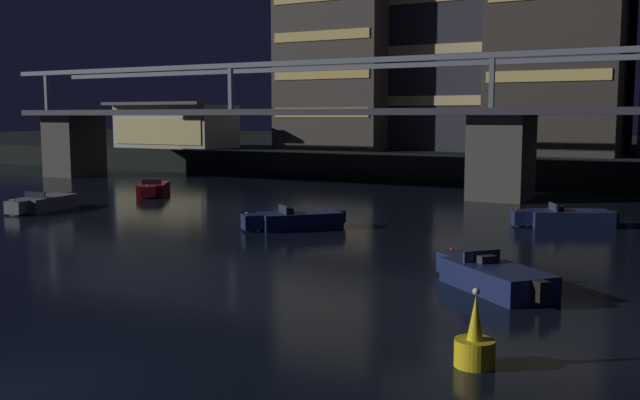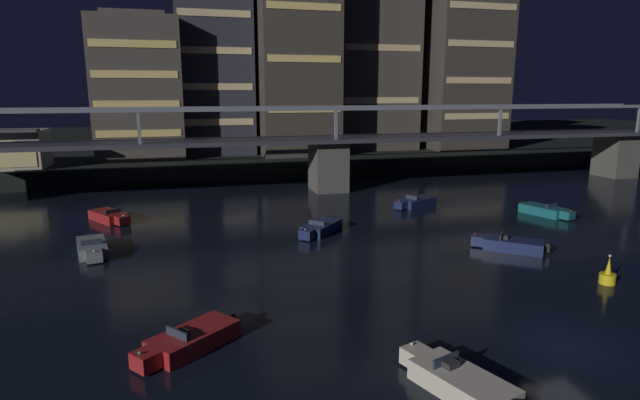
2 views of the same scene
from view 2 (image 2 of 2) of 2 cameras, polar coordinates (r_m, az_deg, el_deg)
ground_plane at (r=25.88m, az=25.33°, el=-14.31°), size 400.00×400.00×0.00m
far_riverbank at (r=105.05m, az=-6.29°, el=6.37°), size 240.00×80.00×2.20m
river_bridge at (r=57.95m, az=0.93°, el=5.38°), size 84.55×6.40×9.38m
tower_west_low at (r=73.76m, az=-19.32°, el=11.53°), size 11.07×9.45×18.69m
tower_west_tall at (r=78.82m, az=-11.65°, el=13.90°), size 10.32×12.68×24.16m
tower_central at (r=76.76m, az=-2.94°, el=17.51°), size 10.65×13.78×33.05m
tower_east_tall at (r=84.23m, az=5.51°, el=18.71°), size 12.69×11.68×38.16m
tower_east_low at (r=86.08m, az=15.39°, el=14.35°), size 11.60×10.51×26.60m
speedboat_near_center at (r=38.82m, az=20.23°, el=-4.62°), size 4.57×4.18×1.16m
speedboat_near_right at (r=51.11m, az=10.47°, el=-0.24°), size 4.96×3.37×1.16m
speedboat_mid_left at (r=20.91m, az=14.96°, el=-18.72°), size 3.01×5.12×1.16m
speedboat_mid_center at (r=40.75m, az=0.03°, el=-3.11°), size 4.28×4.49×1.16m
speedboat_mid_right at (r=48.07m, az=-22.14°, el=-1.69°), size 3.80×4.79×1.16m
speedboat_far_left at (r=23.76m, az=-14.15°, el=-14.76°), size 4.64×4.07×1.16m
speedboat_far_center at (r=38.94m, az=-23.81°, el=-4.85°), size 2.55×5.22×1.16m
speedboat_far_right at (r=50.94m, az=23.54°, el=-1.08°), size 2.88×5.16×1.16m
channel_buoy at (r=34.55m, az=29.11°, el=-7.30°), size 0.90×0.90×1.76m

